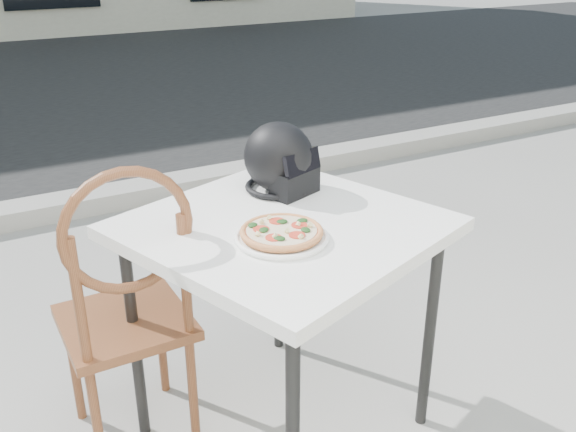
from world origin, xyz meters
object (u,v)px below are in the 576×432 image
cafe_table_main (284,243)px  helmet (280,161)px  pizza (281,231)px  plate (281,237)px  cafe_chair_main (128,298)px

cafe_table_main → helmet: helmet is taller
pizza → plate: bearing=-116.6°
pizza → cafe_chair_main: 0.57m
helmet → cafe_chair_main: 0.71m
plate → helmet: bearing=62.4°
plate → pizza: pizza is taller
plate → helmet: helmet is taller
pizza → helmet: bearing=62.4°
cafe_table_main → pizza: bearing=-121.0°
cafe_table_main → plate: plate is taller
plate → cafe_chair_main: (-0.42, 0.29, -0.25)m
cafe_table_main → helmet: size_ratio=3.53×
plate → cafe_chair_main: 0.57m
cafe_table_main → cafe_chair_main: cafe_chair_main is taller
cafe_table_main → cafe_chair_main: (-0.49, 0.17, -0.16)m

